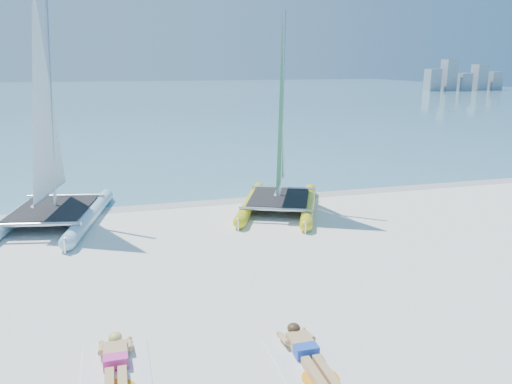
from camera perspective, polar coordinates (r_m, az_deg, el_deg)
The scene contains 10 objects.
ground at distance 11.68m, azimuth -3.12°, elevation -8.06°, with size 140.00×140.00×0.00m, color white.
sea at distance 73.71m, azimuth -14.08°, elevation 10.65°, with size 140.00×115.00×0.01m, color #73B1C1.
wet_sand_strip at distance 16.81m, azimuth -7.22°, elevation -1.03°, with size 140.00×1.40×0.01m, color beige.
distant_skyline at distance 91.68m, azimuth 22.52°, elevation 11.90°, with size 14.00×2.00×5.00m.
catamaran_blue at distance 15.19m, azimuth -22.72°, elevation 4.37°, with size 3.41×5.52×7.02m.
catamaran_yellow at distance 15.77m, azimuth 2.88°, elevation 5.38°, with size 3.85×5.10×6.28m.
towel_a at distance 8.09m, azimuth -15.67°, elevation -19.69°, with size 1.00×1.85×0.02m, color white.
sunbather_a at distance 8.19m, azimuth -15.74°, elevation -18.31°, with size 0.37×1.73×0.26m.
towel_b at distance 8.10m, azimuth 6.37°, elevation -19.11°, with size 1.00×1.85×0.02m, color white.
sunbather_b at distance 8.19m, azimuth 5.87°, elevation -17.77°, with size 0.37×1.73×0.26m.
Camera 1 is at (-2.30, -10.54, 4.49)m, focal length 35.00 mm.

